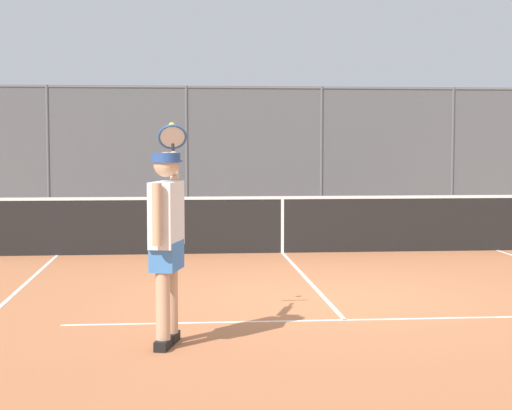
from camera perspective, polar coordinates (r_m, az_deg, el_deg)
ground_plane at (r=10.11m, az=4.70°, el=-6.35°), size 60.00×60.00×0.00m
court_line_markings at (r=8.74m, az=6.30°, el=-8.02°), size 7.56×10.01×0.01m
fence_backdrop at (r=20.22m, az=-0.25°, el=3.36°), size 18.71×1.37×3.17m
tennis_net at (r=14.25m, az=1.79°, el=-1.27°), size 9.71×0.09×1.07m
tennis_player at (r=7.69m, az=-6.06°, el=-1.77°), size 0.36×1.46×2.06m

